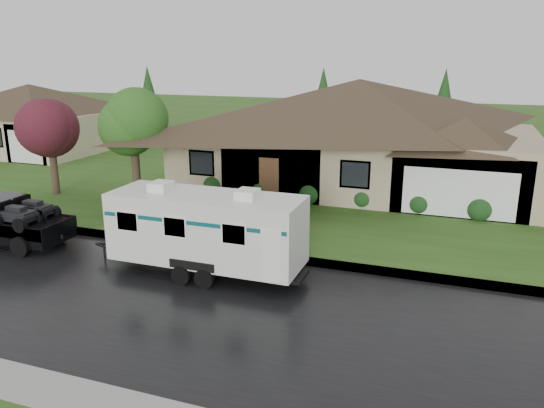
{
  "coord_description": "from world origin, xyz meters",
  "views": [
    {
      "loc": [
        7.29,
        -14.31,
        7.02
      ],
      "look_at": [
        1.43,
        2.0,
        2.09
      ],
      "focal_mm": 35.0,
      "sensor_mm": 36.0,
      "label": 1
    }
  ],
  "objects": [
    {
      "name": "ground",
      "position": [
        0.0,
        0.0,
        0.0
      ],
      "size": [
        140.0,
        140.0,
        0.0
      ],
      "primitive_type": "plane",
      "color": "#294F18",
      "rests_on": "ground"
    },
    {
      "name": "road",
      "position": [
        0.0,
        -2.0,
        0.01
      ],
      "size": [
        140.0,
        8.0,
        0.01
      ],
      "primitive_type": "cube",
      "color": "black",
      "rests_on": "ground"
    },
    {
      "name": "house_main",
      "position": [
        2.29,
        13.84,
        3.59
      ],
      "size": [
        19.44,
        10.8,
        6.9
      ],
      "color": "tan",
      "rests_on": "lawn"
    },
    {
      "name": "shrub_row",
      "position": [
        2.0,
        9.3,
        0.65
      ],
      "size": [
        13.6,
        1.0,
        1.0
      ],
      "color": "#143814",
      "rests_on": "lawn"
    },
    {
      "name": "curb",
      "position": [
        0.0,
        2.25,
        0.07
      ],
      "size": [
        140.0,
        0.5,
        0.15
      ],
      "primitive_type": "cube",
      "color": "gray",
      "rests_on": "ground"
    },
    {
      "name": "tree_red",
      "position": [
        -11.89,
        6.57,
        3.52
      ],
      "size": [
        2.94,
        2.94,
        4.87
      ],
      "color": "#382B1E",
      "rests_on": "lawn"
    },
    {
      "name": "lawn",
      "position": [
        0.0,
        15.0,
        0.07
      ],
      "size": [
        140.0,
        26.0,
        0.15
      ],
      "primitive_type": "cube",
      "color": "#294F18",
      "rests_on": "ground"
    },
    {
      "name": "tree_left_green",
      "position": [
        -7.04,
        6.56,
        3.88
      ],
      "size": [
        3.25,
        3.25,
        5.38
      ],
      "color": "#382B1E",
      "rests_on": "lawn"
    },
    {
      "name": "house_far",
      "position": [
        -21.78,
        15.85,
        2.97
      ],
      "size": [
        10.8,
        8.64,
        5.8
      ],
      "color": "tan",
      "rests_on": "lawn"
    },
    {
      "name": "travel_trailer",
      "position": [
        -0.21,
        0.29,
        1.59
      ],
      "size": [
        6.66,
        2.34,
        2.99
      ],
      "color": "silver",
      "rests_on": "ground"
    }
  ]
}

